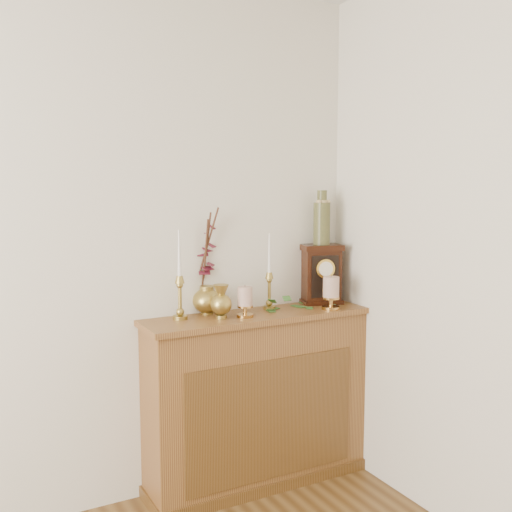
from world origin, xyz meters
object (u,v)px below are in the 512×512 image
ginger_jar (206,265)px  mantel_clock (321,274)px  bud_vase (221,302)px  ceramic_vase (322,220)px  candlestick_center (269,285)px  candlestick_left (180,290)px

ginger_jar → mantel_clock: bearing=-6.8°
bud_vase → ceramic_vase: size_ratio=0.57×
candlestick_center → bud_vase: size_ratio=2.37×
bud_vase → mantel_clock: bearing=8.0°
mantel_clock → ceramic_vase: 0.31m
bud_vase → ceramic_vase: bearing=8.2°
candlestick_left → ginger_jar: (0.18, 0.09, 0.10)m
bud_vase → ginger_jar: (-0.01, 0.17, 0.16)m
bud_vase → ceramic_vase: 0.78m
ginger_jar → ceramic_vase: bearing=-6.5°
candlestick_center → mantel_clock: size_ratio=1.22×
candlestick_left → ceramic_vase: ceramic_vase is taller
candlestick_left → bud_vase: 0.21m
ginger_jar → mantel_clock: 0.68m
mantel_clock → ceramic_vase: ceramic_vase is taller
ceramic_vase → candlestick_left: bearing=-179.3°
candlestick_left → bud_vase: (0.19, -0.09, -0.06)m
ginger_jar → mantel_clock: (0.67, -0.08, -0.08)m
bud_vase → mantel_clock: (0.67, 0.09, 0.08)m
candlestick_center → ginger_jar: (-0.33, 0.08, 0.11)m
ginger_jar → ceramic_vase: (0.67, -0.08, 0.22)m
ginger_jar → ceramic_vase: 0.71m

